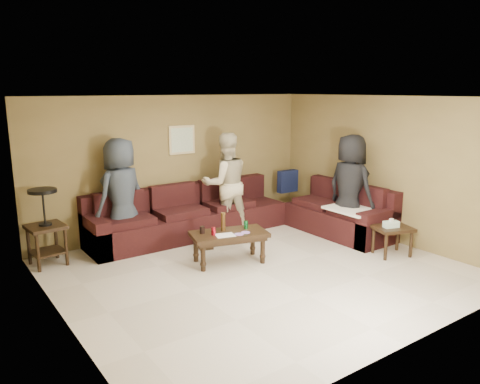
% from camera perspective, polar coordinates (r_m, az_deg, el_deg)
% --- Properties ---
extents(room, '(5.60, 5.50, 2.50)m').
position_cam_1_polar(room, '(6.51, 2.52, 4.10)').
color(room, beige).
rests_on(room, ground).
extents(sectional_sofa, '(4.65, 2.90, 0.97)m').
position_cam_1_polar(sectional_sofa, '(8.46, 0.52, -3.19)').
color(sectional_sofa, black).
rests_on(sectional_sofa, ground).
extents(coffee_table, '(1.26, 0.86, 0.76)m').
position_cam_1_polar(coffee_table, '(7.14, -1.38, -5.49)').
color(coffee_table, black).
rests_on(coffee_table, ground).
extents(end_table_left, '(0.56, 0.56, 1.17)m').
position_cam_1_polar(end_table_left, '(7.56, -22.63, -3.82)').
color(end_table_left, black).
rests_on(end_table_left, ground).
extents(side_table_right, '(0.69, 0.62, 0.61)m').
position_cam_1_polar(side_table_right, '(7.82, 18.08, -4.52)').
color(side_table_right, black).
rests_on(side_table_right, ground).
extents(waste_bin, '(0.27, 0.27, 0.27)m').
position_cam_1_polar(waste_bin, '(7.85, -4.27, -5.93)').
color(waste_bin, black).
rests_on(waste_bin, ground).
extents(wall_art, '(0.52, 0.04, 0.52)m').
position_cam_1_polar(wall_art, '(8.63, -7.10, 6.33)').
color(wall_art, tan).
rests_on(wall_art, ground).
extents(person_left, '(1.06, 0.88, 1.85)m').
position_cam_1_polar(person_left, '(7.85, -14.26, -0.31)').
color(person_left, '#2E3640').
rests_on(person_left, ground).
extents(person_middle, '(1.04, 0.89, 1.85)m').
position_cam_1_polar(person_middle, '(8.51, -1.77, 1.03)').
color(person_middle, '#C7BA94').
rests_on(person_middle, ground).
extents(person_right, '(0.65, 0.94, 1.85)m').
position_cam_1_polar(person_right, '(8.42, 13.26, 0.60)').
color(person_right, black).
rests_on(person_right, ground).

